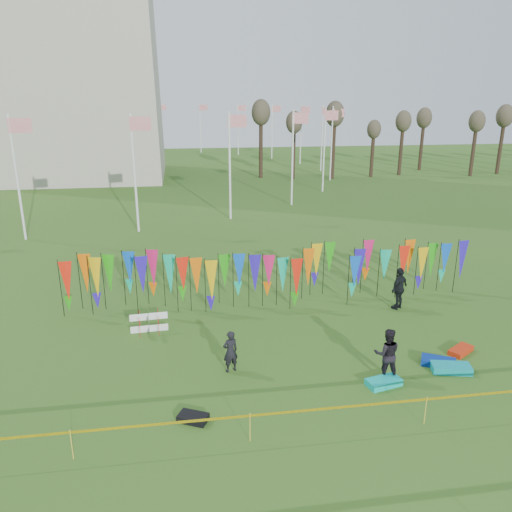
{
  "coord_description": "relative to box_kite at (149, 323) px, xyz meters",
  "views": [
    {
      "loc": [
        -3.73,
        -13.67,
        8.99
      ],
      "look_at": [
        -0.73,
        6.0,
        2.62
      ],
      "focal_mm": 35.0,
      "sensor_mm": 36.0,
      "label": 1
    }
  ],
  "objects": [
    {
      "name": "ground",
      "position": [
        5.21,
        -4.85,
        -0.42
      ],
      "size": [
        160.0,
        160.0,
        0.0
      ],
      "primitive_type": "plane",
      "color": "#2C5217",
      "rests_on": "ground"
    },
    {
      "name": "flagpole_ring",
      "position": [
        -8.79,
        43.15,
        3.58
      ],
      "size": [
        57.4,
        56.16,
        8.0
      ],
      "color": "silver",
      "rests_on": "ground"
    },
    {
      "name": "banner_row",
      "position": [
        5.49,
        2.22,
        1.18
      ],
      "size": [
        18.64,
        0.64,
        2.48
      ],
      "color": "black",
      "rests_on": "ground"
    },
    {
      "name": "caution_tape_near",
      "position": [
        4.99,
        -7.19,
        0.36
      ],
      "size": [
        26.0,
        0.02,
        0.9
      ],
      "color": "yellow",
      "rests_on": "ground"
    },
    {
      "name": "tree_line",
      "position": [
        37.21,
        39.15,
        5.75
      ],
      "size": [
        53.92,
        1.92,
        7.84
      ],
      "color": "#3A2A1D",
      "rests_on": "ground"
    },
    {
      "name": "box_kite",
      "position": [
        0.0,
        0.0,
        0.0
      ],
      "size": [
        0.75,
        0.75,
        0.84
      ],
      "rotation": [
        0.0,
        0.0,
        0.07
      ],
      "color": "red",
      "rests_on": "ground"
    },
    {
      "name": "person_left",
      "position": [
        2.91,
        -3.44,
        0.33
      ],
      "size": [
        0.65,
        0.57,
        1.5
      ],
      "primitive_type": "imported",
      "rotation": [
        0.0,
        0.0,
        3.5
      ],
      "color": "black",
      "rests_on": "ground"
    },
    {
      "name": "person_mid",
      "position": [
        7.99,
        -4.65,
        0.47
      ],
      "size": [
        0.97,
        0.72,
        1.78
      ],
      "primitive_type": "imported",
      "rotation": [
        0.0,
        0.0,
        2.91
      ],
      "color": "black",
      "rests_on": "ground"
    },
    {
      "name": "person_right",
      "position": [
        10.81,
        0.74,
        0.53
      ],
      "size": [
        1.28,
        1.16,
        1.91
      ],
      "primitive_type": "imported",
      "rotation": [
        0.0,
        0.0,
        3.76
      ],
      "color": "black",
      "rests_on": "ground"
    },
    {
      "name": "kite_bag_turquoise",
      "position": [
        7.75,
        -5.09,
        -0.31
      ],
      "size": [
        1.23,
        0.81,
        0.23
      ],
      "primitive_type": "cube",
      "rotation": [
        0.0,
        0.0,
        0.23
      ],
      "color": "#0DC6BB",
      "rests_on": "ground"
    },
    {
      "name": "kite_bag_blue",
      "position": [
        10.16,
        -4.15,
        -0.3
      ],
      "size": [
        1.29,
        1.07,
        0.24
      ],
      "primitive_type": "cube",
      "rotation": [
        0.0,
        0.0,
        -0.5
      ],
      "color": "#092C95",
      "rests_on": "ground"
    },
    {
      "name": "kite_bag_red",
      "position": [
        11.41,
        -3.45,
        -0.32
      ],
      "size": [
        1.15,
        0.98,
        0.19
      ],
      "primitive_type": "cube",
      "rotation": [
        0.0,
        0.0,
        0.57
      ],
      "color": "red",
      "rests_on": "ground"
    },
    {
      "name": "kite_bag_black",
      "position": [
        1.54,
        -6.03,
        -0.32
      ],
      "size": [
        0.98,
        0.82,
        0.2
      ],
      "primitive_type": "cube",
      "rotation": [
        0.0,
        0.0,
        -0.46
      ],
      "color": "black",
      "rests_on": "ground"
    },
    {
      "name": "kite_bag_teal",
      "position": [
        10.38,
        -4.61,
        -0.29
      ],
      "size": [
        1.41,
        0.91,
        0.25
      ],
      "primitive_type": "cube",
      "rotation": [
        0.0,
        0.0,
        -0.23
      ],
      "color": "#0BA0A7",
      "rests_on": "ground"
    }
  ]
}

